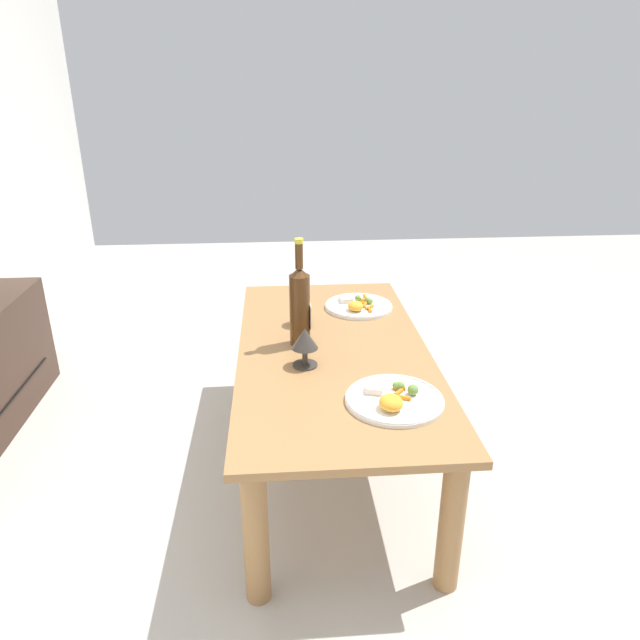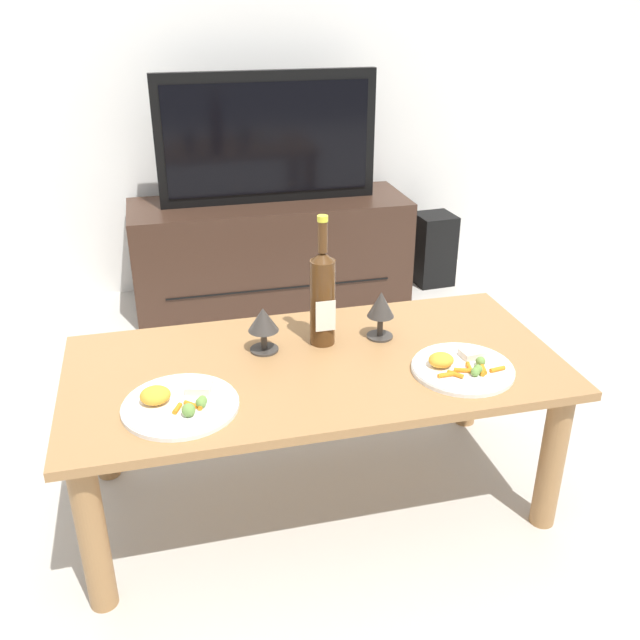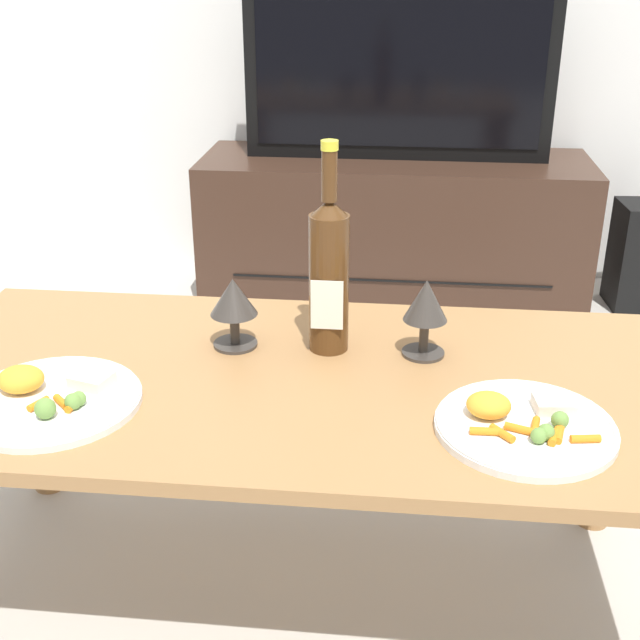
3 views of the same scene
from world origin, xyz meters
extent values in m
plane|color=#B7B2A8|center=(0.00, 0.00, 0.00)|extent=(6.40, 6.40, 0.00)
cube|color=silver|center=(0.00, 1.81, 1.30)|extent=(6.40, 0.10, 2.60)
cube|color=#9E7042|center=(0.00, 0.00, 0.46)|extent=(1.36, 0.66, 0.03)
cylinder|color=#9E7042|center=(-0.61, -0.27, 0.22)|extent=(0.07, 0.07, 0.44)
cylinder|color=#9E7042|center=(0.61, -0.27, 0.22)|extent=(0.07, 0.07, 0.44)
cylinder|color=#9E7042|center=(-0.61, 0.27, 0.22)|extent=(0.07, 0.07, 0.44)
cylinder|color=#9E7042|center=(0.61, 0.27, 0.22)|extent=(0.07, 0.07, 0.44)
cube|color=#382319|center=(0.14, 1.49, 0.25)|extent=(1.30, 0.44, 0.50)
cube|color=black|center=(0.14, 1.27, 0.15)|extent=(1.04, 0.01, 0.01)
cube|color=black|center=(0.14, 1.49, 0.79)|extent=(1.00, 0.04, 0.58)
cube|color=black|center=(0.14, 1.47, 0.79)|extent=(0.92, 0.01, 0.49)
cube|color=black|center=(0.99, 1.51, 0.18)|extent=(0.20, 0.20, 0.37)
cylinder|color=#4C2D14|center=(0.05, 0.11, 0.60)|extent=(0.07, 0.07, 0.25)
cone|color=#4C2D14|center=(0.05, 0.11, 0.74)|extent=(0.07, 0.07, 0.03)
cylinder|color=#4C2D14|center=(0.05, 0.11, 0.79)|extent=(0.03, 0.03, 0.09)
cylinder|color=yellow|center=(0.05, 0.11, 0.84)|extent=(0.03, 0.03, 0.02)
cube|color=silver|center=(0.05, 0.08, 0.57)|extent=(0.06, 0.00, 0.09)
cylinder|color=#38332D|center=(-0.12, 0.11, 0.47)|extent=(0.08, 0.08, 0.01)
cylinder|color=#38332D|center=(-0.12, 0.11, 0.50)|extent=(0.02, 0.02, 0.06)
cone|color=#38332D|center=(-0.12, 0.11, 0.57)|extent=(0.09, 0.09, 0.07)
cylinder|color=#38332D|center=(0.22, 0.11, 0.47)|extent=(0.08, 0.08, 0.01)
cylinder|color=#38332D|center=(0.22, 0.11, 0.51)|extent=(0.02, 0.02, 0.06)
cone|color=#38332D|center=(0.22, 0.11, 0.57)|extent=(0.08, 0.08, 0.08)
cylinder|color=white|center=(-0.38, -0.14, 0.47)|extent=(0.29, 0.29, 0.01)
torus|color=white|center=(-0.38, -0.14, 0.48)|extent=(0.29, 0.29, 0.01)
ellipsoid|color=orange|center=(-0.43, -0.12, 0.50)|extent=(0.08, 0.07, 0.04)
cube|color=beige|center=(-0.33, -0.09, 0.49)|extent=(0.08, 0.07, 0.02)
cylinder|color=orange|center=(-0.33, -0.17, 0.49)|extent=(0.02, 0.04, 0.01)
cylinder|color=orange|center=(-0.35, -0.16, 0.49)|extent=(0.04, 0.04, 0.01)
cylinder|color=orange|center=(-0.38, -0.17, 0.49)|extent=(0.03, 0.04, 0.01)
sphere|color=olive|center=(-0.36, -0.20, 0.50)|extent=(0.03, 0.03, 0.03)
sphere|color=olive|center=(-0.33, -0.17, 0.49)|extent=(0.03, 0.03, 0.03)
sphere|color=olive|center=(-0.32, -0.16, 0.49)|extent=(0.02, 0.02, 0.02)
cylinder|color=white|center=(0.38, -0.14, 0.47)|extent=(0.28, 0.28, 0.01)
torus|color=white|center=(0.38, -0.14, 0.48)|extent=(0.27, 0.27, 0.01)
ellipsoid|color=orange|center=(0.32, -0.12, 0.50)|extent=(0.07, 0.06, 0.04)
cube|color=beige|center=(0.42, -0.09, 0.49)|extent=(0.07, 0.06, 0.02)
cylinder|color=orange|center=(0.46, -0.18, 0.49)|extent=(0.05, 0.02, 0.01)
cylinder|color=orange|center=(0.41, -0.18, 0.49)|extent=(0.03, 0.05, 0.01)
cylinder|color=orange|center=(0.42, -0.17, 0.49)|extent=(0.02, 0.05, 0.01)
cylinder|color=orange|center=(0.36, -0.17, 0.49)|extent=(0.05, 0.03, 0.01)
cylinder|color=orange|center=(0.39, -0.16, 0.49)|extent=(0.02, 0.05, 0.01)
cylinder|color=orange|center=(0.34, -0.18, 0.49)|extent=(0.04, 0.04, 0.01)
cylinder|color=orange|center=(0.31, -0.18, 0.49)|extent=(0.04, 0.01, 0.01)
sphere|color=olive|center=(0.40, -0.18, 0.49)|extent=(0.03, 0.03, 0.03)
sphere|color=olive|center=(0.43, -0.15, 0.49)|extent=(0.03, 0.03, 0.03)
sphere|color=olive|center=(0.39, -0.19, 0.49)|extent=(0.02, 0.02, 0.02)
camera|label=1|loc=(-1.82, 0.19, 1.34)|focal=32.49mm
camera|label=2|loc=(-0.39, -1.63, 1.41)|focal=38.95mm
camera|label=3|loc=(0.18, -1.25, 1.14)|focal=46.20mm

